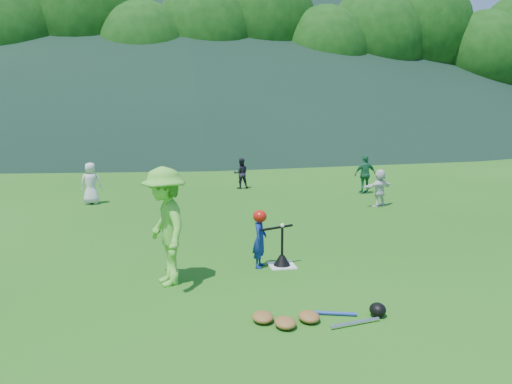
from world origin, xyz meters
The scene contains 15 objects.
ground centered at (0.00, 0.00, 0.00)m, with size 120.00×120.00×0.00m, color #1D5212.
home_plate centered at (0.00, 0.00, 0.01)m, with size 0.45×0.45×0.02m, color silver.
baseball centered at (0.00, 0.00, 0.74)m, with size 0.08×0.08×0.08m, color white.
batter_child centered at (-0.39, 0.03, 0.49)m, with size 0.36×0.24×0.99m, color navy.
adult_coach centered at (-2.01, -0.51, 0.93)m, with size 1.21×0.69×1.87m, color #60C339.
fielder_a centered at (-4.06, 6.47, 0.60)m, with size 0.59×0.38×1.20m, color silver.
fielder_b centered at (0.58, 8.39, 0.52)m, with size 0.50×0.39×1.03m, color black.
fielder_c centered at (4.33, 6.67, 0.62)m, with size 0.73×0.30×1.24m, color #1F6842.
fielder_d centered at (3.91, 4.64, 0.53)m, with size 0.98×0.31×1.05m, color silver.
batting_tee centered at (0.00, 0.00, 0.13)m, with size 0.30×0.30×0.68m.
batter_gear centered at (-0.37, 0.03, 0.89)m, with size 0.72×0.26×0.35m.
equipment_pile centered at (-0.18, -2.30, 0.07)m, with size 1.80×0.59×0.19m.
outfield_fence centered at (0.00, 28.00, 0.70)m, with size 70.07×0.08×1.33m.
tree_line centered at (0.20, 33.83, 8.21)m, with size 70.04×11.40×14.82m.
distant_hills centered at (-7.63, 81.81, 14.98)m, with size 155.00×140.00×32.00m.
Camera 1 is at (-2.00, -8.21, 2.80)m, focal length 35.00 mm.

